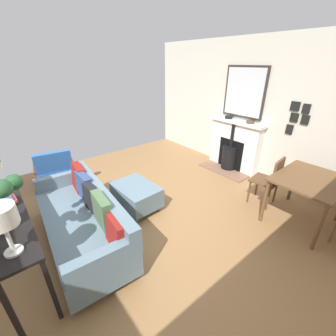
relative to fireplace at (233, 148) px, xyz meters
name	(u,v)px	position (x,y,z in m)	size (l,w,h in m)	color
ground_plane	(130,219)	(2.72, 0.14, -0.49)	(5.86, 5.46, 0.01)	olive
wall_left	(250,109)	(-0.21, 0.14, 0.84)	(0.12, 5.46, 2.65)	beige
fireplace	(233,148)	(0.00, 0.00, 0.00)	(0.62, 1.24, 1.09)	brown
mirror_over_mantel	(244,92)	(-0.12, 0.00, 1.16)	(0.04, 0.91, 0.99)	#2D2823
mantel_bowl_near	(229,117)	(-0.03, -0.23, 0.63)	(0.16, 0.16, 0.05)	black
mantel_bowl_far	(250,122)	(-0.03, 0.29, 0.63)	(0.16, 0.16, 0.05)	#47382D
sofa	(84,218)	(3.39, 0.14, -0.13)	(0.91, 2.05, 0.80)	#B2B2B7
ottoman	(136,194)	(2.47, -0.06, -0.24)	(0.58, 0.79, 0.41)	#B2B2B7
armchair_accent	(54,167)	(3.30, -1.56, -0.04)	(0.75, 0.68, 0.79)	#4C3321
console_table	(8,220)	(4.13, 0.14, 0.22)	(0.36, 1.77, 0.79)	black
table_lamp_far_end	(0,219)	(4.13, 0.81, 0.65)	(0.24, 0.24, 0.44)	white
book_stack	(2,203)	(4.13, -0.03, 0.35)	(0.28, 0.21, 0.08)	#38517F
dining_table	(309,184)	(0.74, 1.80, 0.16)	(1.02, 0.82, 0.73)	brown
dining_chair_near_fireplace	(271,178)	(0.73, 1.25, 0.02)	(0.45, 0.45, 0.85)	brown
photo_gallery_row	(298,116)	(-0.13, 1.09, 0.87)	(0.02, 0.35, 0.57)	black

